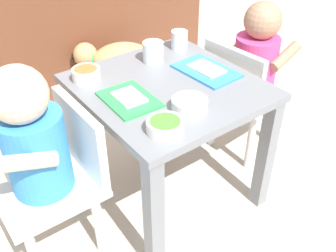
# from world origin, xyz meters

# --- Properties ---
(ground_plane) EXTENTS (7.00, 7.00, 0.00)m
(ground_plane) POSITION_xyz_m (0.00, 0.00, 0.00)
(ground_plane) COLOR beige
(dining_table) EXTENTS (0.51, 0.54, 0.46)m
(dining_table) POSITION_xyz_m (0.00, 0.00, 0.37)
(dining_table) COLOR slate
(dining_table) RESTS_ON ground
(seated_child_left) EXTENTS (0.28, 0.28, 0.64)m
(seated_child_left) POSITION_xyz_m (-0.42, 0.02, 0.40)
(seated_child_left) COLOR silver
(seated_child_left) RESTS_ON ground
(seated_child_right) EXTENTS (0.30, 0.30, 0.62)m
(seated_child_right) POSITION_xyz_m (0.42, 0.02, 0.38)
(seated_child_right) COLOR silver
(seated_child_right) RESTS_ON ground
(dog) EXTENTS (0.39, 0.32, 0.31)m
(dog) POSITION_xyz_m (0.21, 0.67, 0.20)
(dog) COLOR tan
(dog) RESTS_ON ground
(food_tray_left) EXTENTS (0.14, 0.18, 0.02)m
(food_tray_left) POSITION_xyz_m (-0.15, -0.01, 0.46)
(food_tray_left) COLOR green
(food_tray_left) RESTS_ON dining_table
(food_tray_right) EXTENTS (0.15, 0.21, 0.02)m
(food_tray_right) POSITION_xyz_m (0.15, -0.01, 0.46)
(food_tray_right) COLOR #388CD8
(food_tray_right) RESTS_ON dining_table
(water_cup_left) EXTENTS (0.06, 0.06, 0.07)m
(water_cup_left) POSITION_xyz_m (0.19, 0.18, 0.48)
(water_cup_left) COLOR white
(water_cup_left) RESTS_ON dining_table
(water_cup_right) EXTENTS (0.07, 0.07, 0.07)m
(water_cup_right) POSITION_xyz_m (0.05, 0.15, 0.49)
(water_cup_right) COLOR white
(water_cup_right) RESTS_ON dining_table
(veggie_bowl_near) EXTENTS (0.10, 0.10, 0.03)m
(veggie_bowl_near) POSITION_xyz_m (-0.04, -0.15, 0.47)
(veggie_bowl_near) COLOR white
(veggie_bowl_near) RESTS_ON dining_table
(cereal_bowl_right_side) EXTENTS (0.10, 0.10, 0.03)m
(cereal_bowl_right_side) POSITION_xyz_m (-0.15, -0.19, 0.47)
(cereal_bowl_right_side) COLOR white
(cereal_bowl_right_side) RESTS_ON dining_table
(cereal_bowl_left_side) EXTENTS (0.09, 0.09, 0.04)m
(cereal_bowl_left_side) POSITION_xyz_m (-0.19, 0.17, 0.48)
(cereal_bowl_left_side) COLOR white
(cereal_bowl_left_side) RESTS_ON dining_table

